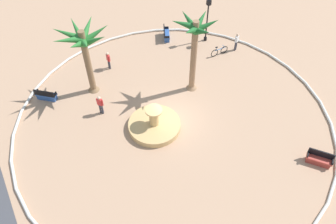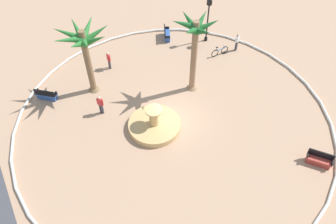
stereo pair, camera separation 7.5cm
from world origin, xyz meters
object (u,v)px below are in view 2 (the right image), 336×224
(bench_north, at_px, (319,160))
(fountain, at_px, (154,125))
(lamppost, at_px, (208,17))
(person_cyclist_helmet, at_px, (237,41))
(palm_tree_near_fountain, at_px, (84,45))
(bench_east, at_px, (167,35))
(bench_west, at_px, (47,95))
(trash_bin, at_px, (196,43))
(bicycle_red_frame, at_px, (220,51))
(person_pedestrian_stroll, at_px, (109,59))
(person_cyclist_photo, at_px, (100,104))
(palm_tree_by_curb, at_px, (195,39))

(bench_north, bearing_deg, fountain, 43.60)
(lamppost, height_order, person_cyclist_helmet, lamppost)
(palm_tree_near_fountain, distance_m, bench_east, 9.83)
(fountain, xyz_separation_m, bench_north, (-7.99, -7.61, 0.06))
(fountain, height_order, lamppost, lamppost)
(bench_west, height_order, trash_bin, bench_west)
(bicycle_red_frame, bearing_deg, fountain, 116.15)
(person_pedestrian_stroll, bearing_deg, person_cyclist_photo, 149.65)
(palm_tree_near_fountain, relative_size, person_cyclist_helmet, 3.35)
(palm_tree_near_fountain, distance_m, bench_west, 5.30)
(bench_west, height_order, person_pedestrian_stroll, person_pedestrian_stroll)
(fountain, xyz_separation_m, person_cyclist_helmet, (4.18, -10.52, 0.67))
(fountain, height_order, bench_north, fountain)
(palm_tree_near_fountain, relative_size, trash_bin, 7.77)
(bench_east, distance_m, trash_bin, 2.89)
(bench_north, xyz_separation_m, trash_bin, (14.41, -0.12, 0.04))
(trash_bin, height_order, person_pedestrian_stroll, person_pedestrian_stroll)
(bench_north, xyz_separation_m, person_cyclist_photo, (11.17, 10.25, 0.59))
(lamppost, relative_size, person_cyclist_helmet, 2.45)
(bench_north, height_order, bicycle_red_frame, bench_north)
(person_pedestrian_stroll, bearing_deg, bench_east, -78.36)
(bench_north, relative_size, person_pedestrian_stroll, 0.98)
(palm_tree_by_curb, height_order, lamppost, palm_tree_by_curb)
(trash_bin, relative_size, person_cyclist_photo, 0.44)
(palm_tree_near_fountain, xyz_separation_m, palm_tree_by_curb, (-3.69, -6.74, 0.28))
(bench_north, height_order, lamppost, lamppost)
(lamppost, bearing_deg, bicycle_red_frame, 174.83)
(fountain, relative_size, person_pedestrian_stroll, 2.29)
(fountain, relative_size, palm_tree_by_curb, 0.58)
(bench_west, xyz_separation_m, person_cyclist_photo, (-3.48, -3.02, 0.59))
(palm_tree_by_curb, xyz_separation_m, bench_west, (4.58, 10.15, -4.24))
(person_cyclist_photo, bearing_deg, bench_east, -57.24)
(palm_tree_by_curb, bearing_deg, palm_tree_near_fountain, 61.33)
(fountain, xyz_separation_m, bench_east, (8.87, -6.19, 0.06))
(person_cyclist_photo, bearing_deg, person_pedestrian_stroll, -30.35)
(fountain, relative_size, bench_west, 2.43)
(fountain, height_order, bench_west, fountain)
(bench_north, bearing_deg, bicycle_red_frame, -5.85)
(palm_tree_near_fountain, distance_m, person_pedestrian_stroll, 4.44)
(palm_tree_near_fountain, distance_m, person_cyclist_photo, 4.27)
(palm_tree_near_fountain, relative_size, bench_north, 3.59)
(bicycle_red_frame, distance_m, person_cyclist_photo, 11.59)
(bench_east, distance_m, lamppost, 4.15)
(trash_bin, bearing_deg, bench_east, 32.09)
(person_cyclist_helmet, bearing_deg, bicycle_red_frame, 83.78)
(trash_bin, distance_m, bicycle_red_frame, 2.35)
(person_cyclist_photo, bearing_deg, trash_bin, -72.68)
(palm_tree_by_curb, height_order, bicycle_red_frame, palm_tree_by_curb)
(bench_west, bearing_deg, bench_east, -79.46)
(trash_bin, bearing_deg, lamppost, -76.66)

